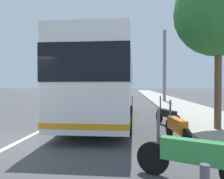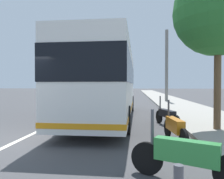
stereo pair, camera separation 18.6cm
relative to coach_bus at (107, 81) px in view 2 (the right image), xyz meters
name	(u,v)px [view 2 (the right image)]	position (x,y,z in m)	size (l,w,h in m)	color
ground_plane	(20,140)	(-4.76, 2.16, -1.96)	(220.00, 220.00, 0.00)	#424244
sidewalk_curb	(185,108)	(5.24, -5.05, -1.89)	(110.00, 3.60, 0.14)	#9E998E
lane_divider_line	(88,108)	(5.24, 2.16, -1.95)	(110.00, 0.16, 0.01)	silver
coach_bus	(107,81)	(0.00, 0.00, 0.00)	(10.98, 2.66, 3.48)	silver
motorcycle_angled	(185,156)	(-7.32, -2.30, -1.48)	(0.98, 1.92, 1.26)	black
motorcycle_mid_row	(175,127)	(-4.59, -2.60, -1.50)	(2.12, 0.39, 1.24)	black
motorcycle_by_tree	(167,115)	(-1.88, -2.75, -1.51)	(2.09, 0.73, 1.24)	black
car_oncoming	(104,90)	(30.91, 4.58, -1.21)	(4.15, 1.93, 1.60)	gold
car_behind_bus	(108,90)	(39.11, 4.90, -1.23)	(4.43, 2.06, 1.51)	gray
roadside_tree_near_camera	(218,12)	(-3.00, -4.37, 2.39)	(3.18, 3.18, 5.95)	brown
utility_pole	(167,66)	(11.12, -4.56, 1.66)	(0.31, 0.31, 7.24)	slate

